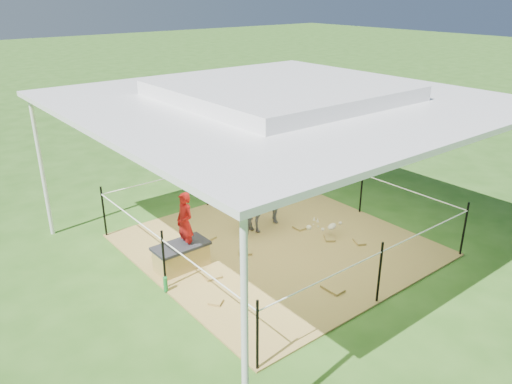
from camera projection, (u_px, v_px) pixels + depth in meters
ground at (277, 245)px, 8.97m from camera, size 90.00×90.00×0.00m
hay_patch at (277, 245)px, 8.97m from camera, size 4.60×4.60×0.03m
canopy_tent at (279, 96)px, 7.96m from camera, size 6.30×6.30×2.90m
rope_fence at (277, 213)px, 8.73m from camera, size 4.54×4.54×1.00m
straw_bale at (182, 257)px, 8.14m from camera, size 0.85×0.43×0.38m
dark_cloth at (181, 246)px, 8.06m from camera, size 0.91×0.48×0.05m
woman at (185, 217)px, 7.94m from camera, size 0.25×0.37×1.02m
green_bottle at (166, 284)px, 7.53m from camera, size 0.07×0.07×0.24m
pony at (270, 204)px, 9.40m from camera, size 1.26×0.78×0.99m
pink_hat at (270, 176)px, 9.18m from camera, size 0.31×0.31×0.14m
foal at (332, 225)px, 9.17m from camera, size 0.89×0.68×0.44m
trash_barrel at (227, 126)px, 15.20m from camera, size 0.67×0.67×0.82m
picnic_table_near at (148, 124)px, 15.45m from camera, size 2.30×1.92×0.83m
picnic_table_far at (227, 99)px, 18.80m from camera, size 2.13×1.61×0.85m
distant_person at (155, 113)px, 15.70m from camera, size 0.67×0.55×1.29m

